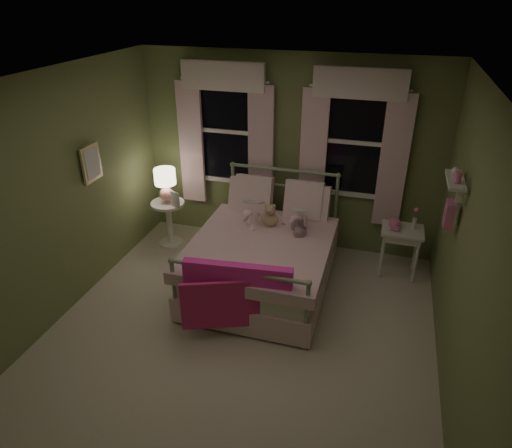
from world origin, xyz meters
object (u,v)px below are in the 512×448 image
(teddy_bear, at_px, (270,217))
(nightstand_left, at_px, (169,217))
(bed, at_px, (264,256))
(child_left, at_px, (252,197))
(nightstand_right, at_px, (402,236))
(child_right, at_px, (296,202))
(table_lamp, at_px, (165,182))

(teddy_bear, distance_m, nightstand_left, 1.61)
(bed, xyz_separation_m, child_left, (-0.28, 0.42, 0.56))
(child_left, relative_size, teddy_bear, 2.42)
(child_left, distance_m, nightstand_right, 1.91)
(child_right, height_order, nightstand_right, child_right)
(child_right, xyz_separation_m, nightstand_left, (-1.82, 0.14, -0.54))
(child_left, xyz_separation_m, nightstand_right, (1.85, 0.25, -0.40))
(child_left, bearing_deg, bed, 104.15)
(child_right, distance_m, teddy_bear, 0.36)
(bed, height_order, child_right, child_right)
(child_right, relative_size, table_lamp, 1.68)
(child_right, distance_m, nightstand_right, 1.38)
(bed, height_order, nightstand_right, bed)
(child_left, relative_size, nightstand_left, 1.16)
(child_right, xyz_separation_m, nightstand_right, (1.29, 0.25, -0.41))
(table_lamp, relative_size, nightstand_right, 0.72)
(child_left, xyz_separation_m, table_lamp, (-1.26, 0.14, 0.01))
(child_right, xyz_separation_m, teddy_bear, (-0.28, -0.16, -0.16))
(child_left, relative_size, child_right, 0.97)
(bed, bearing_deg, nightstand_right, 23.20)
(child_left, height_order, child_right, child_right)
(child_left, bearing_deg, child_right, 160.55)
(nightstand_right, bearing_deg, child_left, -172.24)
(nightstand_right, bearing_deg, bed, -156.80)
(child_right, distance_m, table_lamp, 1.82)
(bed, relative_size, table_lamp, 4.42)
(bed, xyz_separation_m, teddy_bear, (-0.00, 0.26, 0.41))
(child_right, bearing_deg, table_lamp, -21.04)
(child_right, relative_size, teddy_bear, 2.49)
(child_right, relative_size, nightstand_right, 1.21)
(bed, relative_size, nightstand_left, 3.13)
(teddy_bear, xyz_separation_m, table_lamp, (-1.54, 0.29, 0.16))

